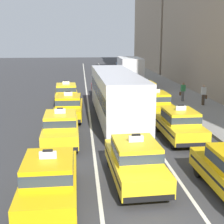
{
  "coord_description": "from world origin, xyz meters",
  "views": [
    {
      "loc": [
        -2.17,
        -7.81,
        5.54
      ],
      "look_at": [
        -0.42,
        10.07,
        1.3
      ],
      "focal_mm": 51.61,
      "sensor_mm": 36.0,
      "label": 1
    }
  ],
  "objects_px": {
    "taxi_right_second": "(179,124)",
    "pedestrian_by_storefront": "(204,95)",
    "taxi_left_nearest": "(49,179)",
    "taxi_right_third": "(155,103)",
    "taxi_left_third": "(69,107)",
    "sedan_center_third": "(102,88)",
    "taxi_right_fourth": "(144,91)",
    "taxi_left_fourth": "(66,93)",
    "taxi_right_sixth": "(121,72)",
    "bus_center_second": "(116,94)",
    "taxi_left_second": "(61,127)",
    "taxi_center_nearest": "(135,160)",
    "box_truck_right_fifth": "(129,71)",
    "pedestrian_mid_block": "(183,92)"
  },
  "relations": [
    {
      "from": "taxi_left_third",
      "to": "sedan_center_third",
      "type": "xyz_separation_m",
      "value": [
        2.83,
        8.23,
        -0.03
      ]
    },
    {
      "from": "pedestrian_mid_block",
      "to": "taxi_center_nearest",
      "type": "bearing_deg",
      "value": -114.13
    },
    {
      "from": "taxi_right_third",
      "to": "taxi_left_third",
      "type": "bearing_deg",
      "value": -174.27
    },
    {
      "from": "taxi_left_third",
      "to": "pedestrian_mid_block",
      "type": "relative_size",
      "value": 2.87
    },
    {
      "from": "taxi_left_fourth",
      "to": "box_truck_right_fifth",
      "type": "bearing_deg",
      "value": 53.45
    },
    {
      "from": "pedestrian_by_storefront",
      "to": "taxi_left_third",
      "type": "bearing_deg",
      "value": -164.35
    },
    {
      "from": "taxi_right_second",
      "to": "pedestrian_by_storefront",
      "type": "bearing_deg",
      "value": 60.96
    },
    {
      "from": "taxi_left_nearest",
      "to": "taxi_right_second",
      "type": "xyz_separation_m",
      "value": [
        6.44,
        6.41,
        0.0
      ]
    },
    {
      "from": "bus_center_second",
      "to": "sedan_center_third",
      "type": "height_order",
      "value": "bus_center_second"
    },
    {
      "from": "pedestrian_by_storefront",
      "to": "taxi_right_second",
      "type": "bearing_deg",
      "value": -119.04
    },
    {
      "from": "taxi_right_sixth",
      "to": "taxi_center_nearest",
      "type": "bearing_deg",
      "value": -96.15
    },
    {
      "from": "taxi_left_fourth",
      "to": "taxi_right_third",
      "type": "xyz_separation_m",
      "value": [
        6.51,
        -4.68,
        0.0
      ]
    },
    {
      "from": "taxi_center_nearest",
      "to": "sedan_center_third",
      "type": "bearing_deg",
      "value": 90.12
    },
    {
      "from": "taxi_left_nearest",
      "to": "box_truck_right_fifth",
      "type": "bearing_deg",
      "value": 75.73
    },
    {
      "from": "taxi_left_nearest",
      "to": "bus_center_second",
      "type": "bearing_deg",
      "value": 72.45
    },
    {
      "from": "bus_center_second",
      "to": "taxi_right_fourth",
      "type": "height_order",
      "value": "bus_center_second"
    },
    {
      "from": "taxi_right_third",
      "to": "pedestrian_mid_block",
      "type": "relative_size",
      "value": 2.88
    },
    {
      "from": "taxi_right_second",
      "to": "taxi_right_third",
      "type": "relative_size",
      "value": 0.99
    },
    {
      "from": "taxi_left_nearest",
      "to": "taxi_right_third",
      "type": "relative_size",
      "value": 1.0
    },
    {
      "from": "taxi_left_nearest",
      "to": "taxi_left_second",
      "type": "distance_m",
      "value": 6.33
    },
    {
      "from": "taxi_right_third",
      "to": "taxi_right_fourth",
      "type": "height_order",
      "value": "same"
    },
    {
      "from": "taxi_left_fourth",
      "to": "box_truck_right_fifth",
      "type": "distance_m",
      "value": 11.19
    },
    {
      "from": "taxi_left_fourth",
      "to": "sedan_center_third",
      "type": "distance_m",
      "value": 4.35
    },
    {
      "from": "taxi_left_second",
      "to": "taxi_left_third",
      "type": "xyz_separation_m",
      "value": [
        0.24,
        5.11,
        0.0
      ]
    },
    {
      "from": "taxi_left_second",
      "to": "taxi_right_sixth",
      "type": "xyz_separation_m",
      "value": [
        6.43,
        25.81,
        0.0
      ]
    },
    {
      "from": "taxi_left_nearest",
      "to": "taxi_left_second",
      "type": "height_order",
      "value": "same"
    },
    {
      "from": "taxi_right_sixth",
      "to": "bus_center_second",
      "type": "bearing_deg",
      "value": -98.06
    },
    {
      "from": "taxi_right_second",
      "to": "taxi_left_second",
      "type": "bearing_deg",
      "value": -179.26
    },
    {
      "from": "sedan_center_third",
      "to": "taxi_left_second",
      "type": "bearing_deg",
      "value": -102.99
    },
    {
      "from": "sedan_center_third",
      "to": "taxi_right_fourth",
      "type": "bearing_deg",
      "value": -31.53
    },
    {
      "from": "taxi_right_third",
      "to": "taxi_right_sixth",
      "type": "xyz_separation_m",
      "value": [
        0.05,
        20.08,
        0.0
      ]
    },
    {
      "from": "taxi_left_second",
      "to": "taxi_right_third",
      "type": "distance_m",
      "value": 8.57
    },
    {
      "from": "taxi_left_nearest",
      "to": "taxi_left_second",
      "type": "xyz_separation_m",
      "value": [
        0.02,
        6.33,
        0.0
      ]
    },
    {
      "from": "taxi_left_nearest",
      "to": "box_truck_right_fifth",
      "type": "xyz_separation_m",
      "value": [
        6.53,
        25.69,
        0.9
      ]
    },
    {
      "from": "bus_center_second",
      "to": "taxi_right_sixth",
      "type": "distance_m",
      "value": 21.51
    },
    {
      "from": "taxi_center_nearest",
      "to": "taxi_right_second",
      "type": "xyz_separation_m",
      "value": [
        3.3,
        5.0,
        0.0
      ]
    },
    {
      "from": "box_truck_right_fifth",
      "to": "pedestrian_mid_block",
      "type": "bearing_deg",
      "value": -71.75
    },
    {
      "from": "taxi_right_fourth",
      "to": "pedestrian_by_storefront",
      "type": "bearing_deg",
      "value": -36.03
    },
    {
      "from": "taxi_left_nearest",
      "to": "taxi_left_third",
      "type": "xyz_separation_m",
      "value": [
        0.26,
        11.44,
        0.0
      ]
    },
    {
      "from": "taxi_center_nearest",
      "to": "taxi_left_fourth",
      "type": "bearing_deg",
      "value": 101.97
    },
    {
      "from": "pedestrian_mid_block",
      "to": "pedestrian_by_storefront",
      "type": "xyz_separation_m",
      "value": [
        1.18,
        -1.66,
        0.02
      ]
    },
    {
      "from": "taxi_right_third",
      "to": "taxi_right_sixth",
      "type": "relative_size",
      "value": 1.0
    },
    {
      "from": "taxi_center_nearest",
      "to": "taxi_right_second",
      "type": "relative_size",
      "value": 1.01
    },
    {
      "from": "taxi_left_nearest",
      "to": "box_truck_right_fifth",
      "type": "height_order",
      "value": "box_truck_right_fifth"
    },
    {
      "from": "taxi_left_third",
      "to": "taxi_right_third",
      "type": "relative_size",
      "value": 1.0
    },
    {
      "from": "taxi_right_third",
      "to": "taxi_right_second",
      "type": "bearing_deg",
      "value": -89.57
    },
    {
      "from": "taxi_left_fourth",
      "to": "taxi_right_third",
      "type": "distance_m",
      "value": 8.01
    },
    {
      "from": "taxi_left_second",
      "to": "sedan_center_third",
      "type": "xyz_separation_m",
      "value": [
        3.08,
        13.34,
        -0.03
      ]
    },
    {
      "from": "taxi_left_nearest",
      "to": "pedestrian_by_storefront",
      "type": "distance_m",
      "value": 18.06
    },
    {
      "from": "bus_center_second",
      "to": "taxi_right_fourth",
      "type": "xyz_separation_m",
      "value": [
        3.2,
        6.64,
        -0.94
      ]
    }
  ]
}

